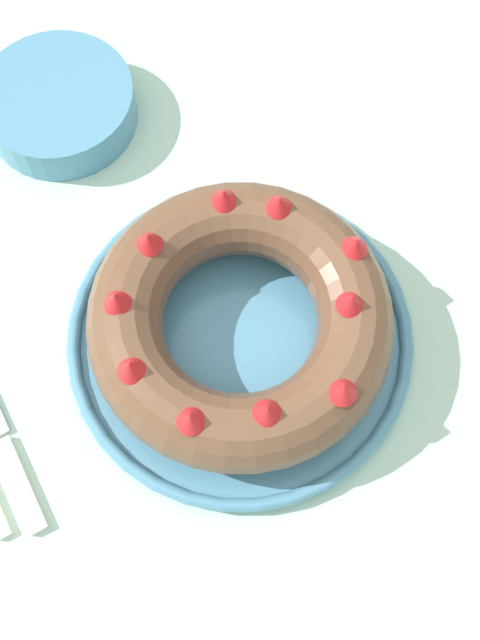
% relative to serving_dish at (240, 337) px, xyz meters
% --- Properties ---
extents(ground_plane, '(8.00, 8.00, 0.00)m').
position_rel_serving_dish_xyz_m(ground_plane, '(0.02, -0.03, -0.79)').
color(ground_plane, brown).
extents(dining_table, '(1.54, 1.09, 0.78)m').
position_rel_serving_dish_xyz_m(dining_table, '(0.02, -0.03, -0.09)').
color(dining_table, silver).
rests_on(dining_table, ground_plane).
extents(serving_dish, '(0.32, 0.32, 0.02)m').
position_rel_serving_dish_xyz_m(serving_dish, '(0.00, 0.00, 0.00)').
color(serving_dish, '#518EB2').
rests_on(serving_dish, dining_table).
extents(bundt_cake, '(0.27, 0.27, 0.08)m').
position_rel_serving_dish_xyz_m(bundt_cake, '(0.00, -0.00, 0.04)').
color(bundt_cake, brown).
rests_on(bundt_cake, serving_dish).
extents(cake_knife, '(0.02, 0.20, 0.01)m').
position_rel_serving_dish_xyz_m(cake_knife, '(-0.23, 0.02, -0.01)').
color(cake_knife, white).
rests_on(cake_knife, dining_table).
extents(side_bowl, '(0.16, 0.16, 0.04)m').
position_rel_serving_dish_xyz_m(side_bowl, '(-0.05, 0.31, 0.01)').
color(side_bowl, '#518EB2').
rests_on(side_bowl, dining_table).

